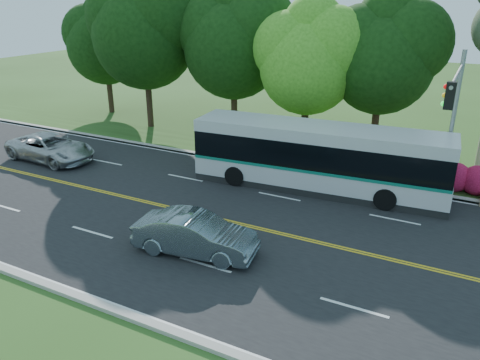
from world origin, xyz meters
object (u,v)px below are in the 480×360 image
at_px(traffic_signal, 453,110).
at_px(suv, 51,147).
at_px(transit_bus, 318,158).
at_px(sedan, 195,235).

height_order(traffic_signal, suv, traffic_signal).
bearing_deg(transit_bus, suv, -173.15).
relative_size(transit_bus, suv, 2.26).
bearing_deg(sedan, traffic_signal, -51.18).
height_order(sedan, suv, same).
distance_m(traffic_signal, transit_bus, 6.48).
bearing_deg(transit_bus, traffic_signal, -3.35).
xyz_separation_m(transit_bus, sedan, (-2.03, -8.24, -0.84)).
xyz_separation_m(traffic_signal, suv, (-21.20, -3.09, -3.87)).
xyz_separation_m(traffic_signal, sedan, (-7.76, -8.32, -3.87)).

